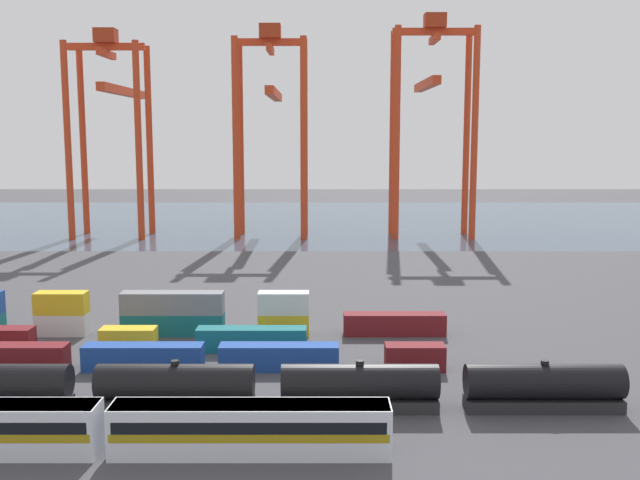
{
  "coord_description": "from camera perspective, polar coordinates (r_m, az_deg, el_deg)",
  "views": [
    {
      "loc": [
        16.85,
        -73.18,
        23.65
      ],
      "look_at": [
        16.6,
        34.5,
        8.25
      ],
      "focal_mm": 41.35,
      "sensor_mm": 36.0,
      "label": 1
    }
  ],
  "objects": [
    {
      "name": "passenger_train",
      "position": [
        58.67,
        -16.18,
        -13.7
      ],
      "size": [
        42.53,
        3.14,
        3.9
      ],
      "color": "silver",
      "rests_on": "ground_plane"
    },
    {
      "name": "shipping_container_18",
      "position": [
        88.72,
        5.91,
        -6.5
      ],
      "size": [
        12.1,
        2.44,
        2.6
      ],
      "primitive_type": "cube",
      "color": "maroon",
      "rests_on": "ground_plane"
    },
    {
      "name": "shipping_container_16",
      "position": [
        88.38,
        -2.7,
        -6.52
      ],
      "size": [
        6.04,
        2.44,
        2.6
      ],
      "primitive_type": "cube",
      "color": "gold",
      "rests_on": "ground_plane"
    },
    {
      "name": "gantry_crane_west",
      "position": [
        181.58,
        -15.62,
        9.5
      ],
      "size": [
        17.46,
        39.57,
        47.51
      ],
      "color": "red",
      "rests_on": "ground_plane"
    },
    {
      "name": "shipping_container_9",
      "position": [
        82.28,
        -5.18,
        -7.66
      ],
      "size": [
        12.1,
        2.44,
        2.6
      ],
      "primitive_type": "cube",
      "color": "#146066",
      "rests_on": "ground_plane"
    },
    {
      "name": "shipping_container_3",
      "position": [
        75.75,
        -3.06,
        -9.03
      ],
      "size": [
        12.1,
        2.44,
        2.6
      ],
      "primitive_type": "cube",
      "color": "#1C4299",
      "rests_on": "ground_plane"
    },
    {
      "name": "harbour_water",
      "position": [
        206.05,
        -4.56,
        1.52
      ],
      "size": [
        400.0,
        110.0,
        0.01
      ],
      "primitive_type": "cube",
      "color": "#384C60",
      "rests_on": "ground_plane"
    },
    {
      "name": "shipping_container_15",
      "position": [
        89.39,
        -11.22,
        -4.78
      ],
      "size": [
        12.1,
        2.44,
        2.6
      ],
      "primitive_type": "cube",
      "color": "slate",
      "rests_on": "shipping_container_14"
    },
    {
      "name": "gantry_crane_east",
      "position": [
        175.88,
        8.78,
        10.22
      ],
      "size": [
        19.14,
        32.77,
        50.81
      ],
      "color": "red",
      "rests_on": "ground_plane"
    },
    {
      "name": "shipping_container_2",
      "position": [
        77.74,
        -13.38,
        -8.8
      ],
      "size": [
        12.1,
        2.44,
        2.6
      ],
      "primitive_type": "cube",
      "color": "#1C4299",
      "rests_on": "ground_plane"
    },
    {
      "name": "shipping_container_17",
      "position": [
        87.76,
        -2.71,
        -4.88
      ],
      "size": [
        6.04,
        2.44,
        2.6
      ],
      "primitive_type": "cube",
      "color": "silver",
      "rests_on": "shipping_container_16"
    },
    {
      "name": "shipping_container_7",
      "position": [
        89.0,
        -23.04,
        -7.07
      ],
      "size": [
        6.04,
        2.44,
        2.6
      ],
      "primitive_type": "cube",
      "color": "maroon",
      "rests_on": "ground_plane"
    },
    {
      "name": "shipping_container_13",
      "position": [
        92.88,
        -19.26,
        -4.6
      ],
      "size": [
        6.04,
        2.44,
        2.6
      ],
      "primitive_type": "cube",
      "color": "gold",
      "rests_on": "shipping_container_12"
    },
    {
      "name": "shipping_container_1",
      "position": [
        82.02,
        -22.88,
        -8.33
      ],
      "size": [
        12.1,
        2.44,
        2.6
      ],
      "primitive_type": "cube",
      "color": "maroon",
      "rests_on": "ground_plane"
    },
    {
      "name": "shipping_container_14",
      "position": [
        90.0,
        -11.17,
        -6.4
      ],
      "size": [
        12.1,
        2.44,
        2.6
      ],
      "primitive_type": "cube",
      "color": "#146066",
      "rests_on": "ground_plane"
    },
    {
      "name": "shipping_container_4",
      "position": [
        76.25,
        7.47,
        -8.98
      ],
      "size": [
        6.04,
        2.44,
        2.6
      ],
      "primitive_type": "cube",
      "color": "maroon",
      "rests_on": "ground_plane"
    },
    {
      "name": "shipping_container_12",
      "position": [
        93.47,
        -19.18,
        -6.16
      ],
      "size": [
        6.04,
        2.44,
        2.6
      ],
      "primitive_type": "cube",
      "color": "silver",
      "rests_on": "ground_plane"
    },
    {
      "name": "freight_tank_row",
      "position": [
        65.97,
        -10.99,
        -11.07
      ],
      "size": [
        77.17,
        2.99,
        4.45
      ],
      "color": "#232326",
      "rests_on": "ground_plane"
    },
    {
      "name": "gantry_crane_central",
      "position": [
        174.93,
        -3.63,
        9.87
      ],
      "size": [
        16.84,
        36.86,
        48.5
      ],
      "color": "red",
      "rests_on": "ground_plane"
    },
    {
      "name": "shipping_container_8",
      "position": [
        84.62,
        -14.47,
        -7.44
      ],
      "size": [
        6.04,
        2.44,
        2.6
      ],
      "primitive_type": "cube",
      "color": "gold",
      "rests_on": "ground_plane"
    },
    {
      "name": "ground_plane",
      "position": [
        116.84,
        -8.18,
        -3.62
      ],
      "size": [
        420.0,
        420.0,
        0.0
      ],
      "primitive_type": "plane",
      "color": "#424247"
    }
  ]
}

